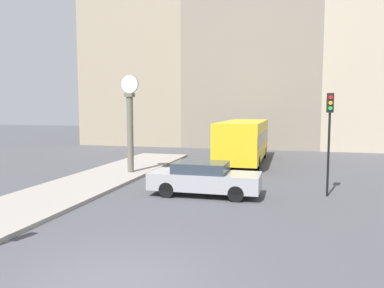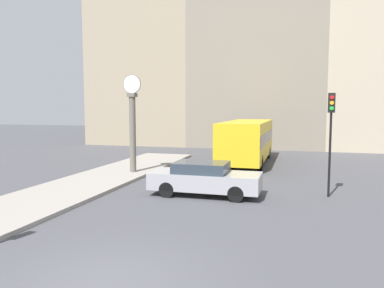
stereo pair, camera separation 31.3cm
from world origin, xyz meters
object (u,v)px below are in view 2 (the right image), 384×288
street_clock (133,124)px  sedan_car (204,178)px  bus_distant (247,139)px  traffic_light_far (331,123)px

street_clock → sedan_car: bearing=-36.7°
bus_distant → street_clock: 7.94m
bus_distant → street_clock: size_ratio=1.73×
traffic_light_far → street_clock: bearing=165.4°
sedan_car → street_clock: street_clock is taller
sedan_car → traffic_light_far: size_ratio=1.08×
street_clock → bus_distant: bearing=48.3°
sedan_car → street_clock: size_ratio=0.86×
sedan_car → bus_distant: bearing=87.4°
bus_distant → traffic_light_far: size_ratio=2.16×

